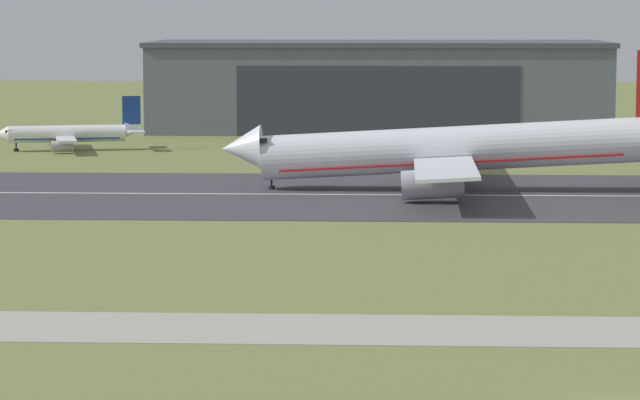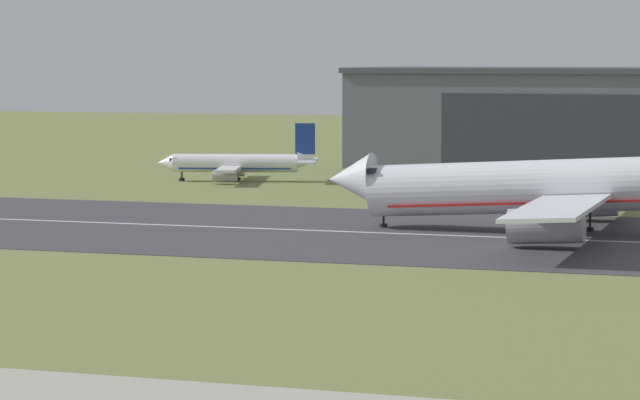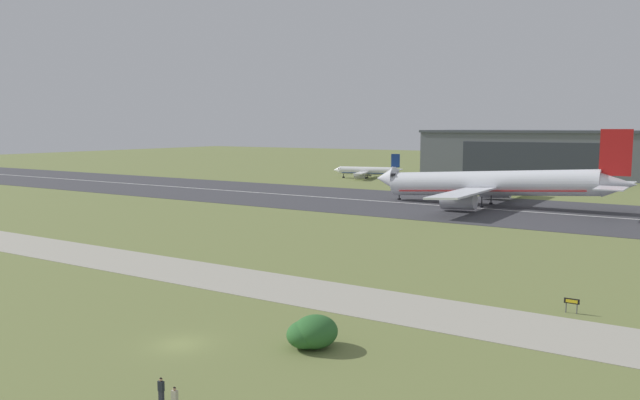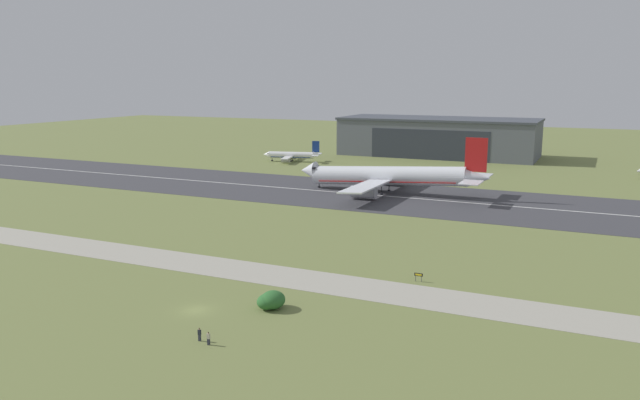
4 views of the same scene
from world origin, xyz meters
The scene contains 11 objects.
ground_plane centered at (0.00, 48.27, 0.00)m, with size 692.91×692.91×0.00m, color olive.
runway_strip centered at (0.00, 96.54, 0.03)m, with size 452.91×46.42×0.06m, color #3D3D42.
runway_centreline centered at (0.00, 96.54, 0.07)m, with size 407.62×0.70×0.01m, color silver.
taxiway_road centered at (0.00, 19.12, 0.03)m, with size 339.69×10.15×0.05m, color #A8A393.
hangar_building centered at (-14.97, 198.21, 8.22)m, with size 83.88×32.96×16.40m.
airplane_landing centered at (-5.21, 101.40, 4.98)m, with size 58.06×52.89×17.23m.
airplane_parked_east centered at (-63.65, 153.22, 2.57)m, with size 24.35×21.19×8.53m.
shrub_clump centered at (9.53, 5.16, 1.24)m, with size 3.95×4.11×2.63m.
runway_sign centered at (25.52, 26.12, 1.07)m, with size 1.40×0.14×1.44m.
spectator_left centered at (6.88, -8.61, 0.92)m, with size 0.40×0.24×1.75m.
spectator_right centered at (8.61, -9.13, 0.89)m, with size 0.40×0.24×1.71m.
Camera 3 is at (35.90, -35.64, 17.75)m, focal length 35.00 mm.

